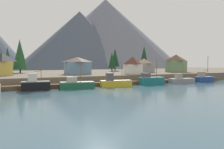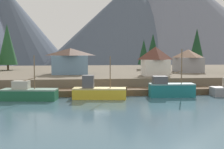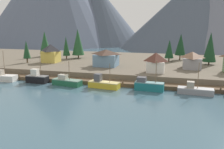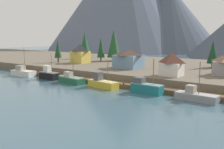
% 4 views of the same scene
% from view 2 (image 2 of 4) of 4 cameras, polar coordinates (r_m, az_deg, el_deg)
% --- Properties ---
extents(ground_plane, '(400.00, 400.00, 1.00)m').
position_cam_2_polar(ground_plane, '(65.58, -3.42, -2.25)').
color(ground_plane, '#3D5B6B').
extents(dock, '(80.00, 4.00, 1.60)m').
position_cam_2_polar(dock, '(47.62, -2.24, -3.54)').
color(dock, brown).
rests_on(dock, ground_plane).
extents(shoreline_bank, '(400.00, 56.00, 2.50)m').
position_cam_2_polar(shoreline_bank, '(77.34, -3.92, 0.06)').
color(shoreline_bank, '#665B4C').
rests_on(shoreline_bank, ground_plane).
extents(mountain_central_peak, '(84.12, 84.12, 51.01)m').
position_cam_2_polar(mountain_central_peak, '(198.04, -21.16, 9.42)').
color(mountain_central_peak, '#475160').
rests_on(mountain_central_peak, ground_plane).
extents(mountain_east_peak, '(106.38, 106.38, 49.35)m').
position_cam_2_polar(mountain_east_peak, '(175.90, 3.65, 10.11)').
color(mountain_east_peak, '#475160').
rests_on(mountain_east_peak, ground_plane).
extents(mountain_far_ridge, '(146.74, 146.74, 67.10)m').
position_cam_2_polar(mountain_far_ridge, '(199.46, 11.66, 11.91)').
color(mountain_far_ridge, slate).
rests_on(mountain_far_ridge, ground_plane).
extents(fishing_boat_green, '(8.49, 3.85, 6.71)m').
position_cam_2_polar(fishing_boat_green, '(44.09, -16.58, -3.69)').
color(fishing_boat_green, '#1E5B3D').
rests_on(fishing_boat_green, ground_plane).
extents(fishing_boat_yellow, '(8.47, 3.70, 6.56)m').
position_cam_2_polar(fishing_boat_yellow, '(43.58, -2.87, -3.49)').
color(fishing_boat_yellow, gold).
rests_on(fishing_boat_yellow, ground_plane).
extents(fishing_boat_teal, '(7.30, 2.75, 7.69)m').
position_cam_2_polar(fishing_boat_teal, '(46.27, 11.76, -2.86)').
color(fishing_boat_teal, '#196B70').
rests_on(fishing_boat_teal, ground_plane).
extents(house_white, '(5.30, 4.51, 5.87)m').
position_cam_2_polar(house_white, '(57.24, 8.81, 2.77)').
color(house_white, silver).
rests_on(house_white, shoreline_bank).
extents(house_blue, '(7.88, 7.22, 5.65)m').
position_cam_2_polar(house_blue, '(62.18, -8.48, 2.78)').
color(house_blue, '#6689A8').
rests_on(house_blue, shoreline_bank).
extents(house_grey, '(5.73, 7.20, 5.44)m').
position_cam_2_polar(house_grey, '(69.81, 15.18, 2.76)').
color(house_grey, gray).
rests_on(house_grey, shoreline_bank).
extents(conifer_near_right, '(4.55, 4.55, 11.36)m').
position_cam_2_polar(conifer_near_right, '(81.31, 16.84, 5.35)').
color(conifer_near_right, '#4C3823').
rests_on(conifer_near_right, shoreline_bank).
extents(conifer_mid_left, '(3.39, 3.39, 8.40)m').
position_cam_2_polar(conifer_mid_left, '(80.94, 6.47, 4.55)').
color(conifer_mid_left, '#4C3823').
rests_on(conifer_mid_left, shoreline_bank).
extents(conifer_back_left, '(5.09, 5.09, 12.30)m').
position_cam_2_polar(conifer_back_left, '(80.37, -20.50, 5.75)').
color(conifer_back_left, '#4C3823').
rests_on(conifer_back_left, shoreline_bank).
extents(conifer_back_right, '(4.21, 4.21, 10.51)m').
position_cam_2_polar(conifer_back_right, '(87.29, 8.32, 5.42)').
color(conifer_back_right, '#4C3823').
rests_on(conifer_back_right, shoreline_bank).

